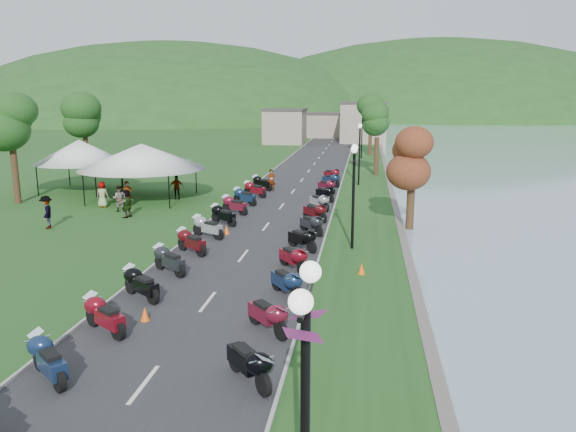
{
  "coord_description": "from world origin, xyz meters",
  "views": [
    {
      "loc": [
        5.55,
        -8.66,
        7.38
      ],
      "look_at": [
        1.68,
        19.13,
        1.3
      ],
      "focal_mm": 35.0,
      "sensor_mm": 36.0,
      "label": 1
    }
  ],
  "objects_px": {
    "pedestrian_a": "(129,207)",
    "pedestrian_c": "(48,228)",
    "vendor_tent_main": "(143,172)",
    "pedestrian_b": "(120,211)"
  },
  "relations": [
    {
      "from": "vendor_tent_main",
      "to": "pedestrian_a",
      "type": "xyz_separation_m",
      "value": [
        0.02,
        -2.79,
        -2.0
      ]
    },
    {
      "from": "vendor_tent_main",
      "to": "pedestrian_c",
      "type": "xyz_separation_m",
      "value": [
        -1.88,
        -9.41,
        -2.0
      ]
    },
    {
      "from": "pedestrian_a",
      "to": "pedestrian_b",
      "type": "height_order",
      "value": "pedestrian_a"
    },
    {
      "from": "pedestrian_b",
      "to": "pedestrian_a",
      "type": "bearing_deg",
      "value": -101.44
    },
    {
      "from": "pedestrian_a",
      "to": "pedestrian_c",
      "type": "height_order",
      "value": "pedestrian_c"
    },
    {
      "from": "vendor_tent_main",
      "to": "pedestrian_b",
      "type": "relative_size",
      "value": 3.54
    },
    {
      "from": "pedestrian_a",
      "to": "pedestrian_b",
      "type": "relative_size",
      "value": 1.03
    },
    {
      "from": "pedestrian_a",
      "to": "pedestrian_c",
      "type": "distance_m",
      "value": 6.89
    },
    {
      "from": "pedestrian_a",
      "to": "vendor_tent_main",
      "type": "bearing_deg",
      "value": 47.9
    },
    {
      "from": "vendor_tent_main",
      "to": "pedestrian_a",
      "type": "height_order",
      "value": "vendor_tent_main"
    }
  ]
}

